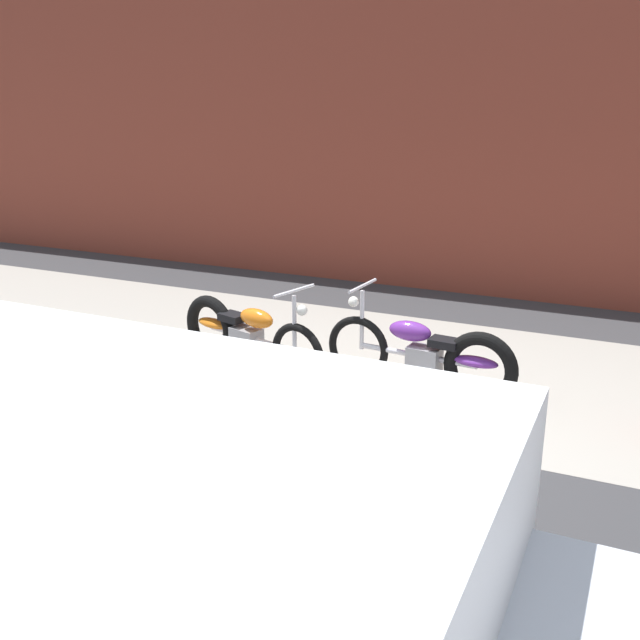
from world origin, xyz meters
name	(u,v)px	position (x,y,z in m)	size (l,w,h in m)	color
ground_plane	(331,428)	(0.00, 0.00, 0.00)	(80.00, 80.00, 0.00)	#38383A
sidewalk_slab	(394,364)	(0.00, 1.75, 0.00)	(36.00, 3.50, 0.01)	#9E998E
brick_building_wall	(478,123)	(0.00, 5.20, 2.43)	(36.00, 0.50, 4.87)	brown
motorcycle_orange	(241,334)	(-1.46, 0.95, 0.40)	(1.96, 0.79, 1.03)	black
motorcycle_purple	(432,356)	(0.59, 1.11, 0.40)	(2.01, 0.59, 1.03)	black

